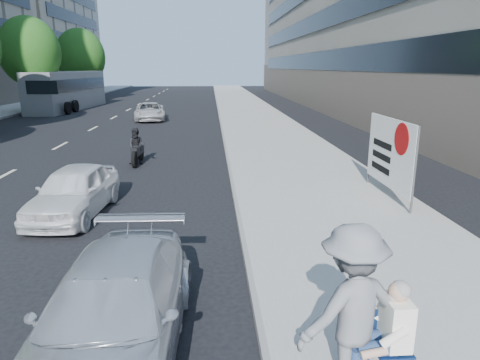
{
  "coord_description": "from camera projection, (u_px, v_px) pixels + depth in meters",
  "views": [
    {
      "loc": [
        0.8,
        -6.99,
        3.71
      ],
      "look_at": [
        1.45,
        2.5,
        1.18
      ],
      "focal_mm": 32.0,
      "sensor_mm": 36.0,
      "label": 1
    }
  ],
  "objects": [
    {
      "name": "ground",
      "position": [
        169.0,
        281.0,
        7.64
      ],
      "size": [
        160.0,
        160.0,
        0.0
      ],
      "primitive_type": "plane",
      "color": "black",
      "rests_on": "ground"
    },
    {
      "name": "near_sidewalk",
      "position": [
        261.0,
        126.0,
        27.16
      ],
      "size": [
        5.0,
        120.0,
        0.15
      ],
      "primitive_type": "cube",
      "color": "gray",
      "rests_on": "ground"
    },
    {
      "name": "tree_far_d",
      "position": [
        29.0,
        52.0,
        34.41
      ],
      "size": [
        4.8,
        4.8,
        7.65
      ],
      "color": "#382616",
      "rests_on": "ground"
    },
    {
      "name": "tree_far_e",
      "position": [
        80.0,
        57.0,
        47.93
      ],
      "size": [
        5.4,
        5.4,
        7.89
      ],
      "color": "#382616",
      "rests_on": "ground"
    },
    {
      "name": "seated_protester",
      "position": [
        382.0,
        327.0,
        4.8
      ],
      "size": [
        0.83,
        1.11,
        1.31
      ],
      "color": "navy",
      "rests_on": "near_sidewalk"
    },
    {
      "name": "jogger",
      "position": [
        351.0,
        310.0,
        4.67
      ],
      "size": [
        1.45,
        1.12,
        1.97
      ],
      "primitive_type": "imported",
      "rotation": [
        0.0,
        0.0,
        3.48
      ],
      "color": "slate",
      "rests_on": "near_sidewalk"
    },
    {
      "name": "protest_banner",
      "position": [
        390.0,
        153.0,
        11.83
      ],
      "size": [
        0.08,
        3.06,
        2.2
      ],
      "color": "#4C4C4C",
      "rests_on": "near_sidewalk"
    },
    {
      "name": "parked_sedan",
      "position": [
        113.0,
        312.0,
        5.51
      ],
      "size": [
        1.93,
        4.47,
        1.28
      ],
      "primitive_type": "imported",
      "rotation": [
        0.0,
        0.0,
        -0.03
      ],
      "color": "silver",
      "rests_on": "ground"
    },
    {
      "name": "white_sedan_near",
      "position": [
        74.0,
        191.0,
        10.92
      ],
      "size": [
        1.81,
        3.85,
        1.27
      ],
      "primitive_type": "imported",
      "rotation": [
        0.0,
        0.0,
        -0.08
      ],
      "color": "white",
      "rests_on": "ground"
    },
    {
      "name": "white_sedan_far",
      "position": [
        150.0,
        111.0,
        30.48
      ],
      "size": [
        2.56,
        4.66,
        1.24
      ],
      "primitive_type": "imported",
      "rotation": [
        0.0,
        0.0,
        0.12
      ],
      "color": "silver",
      "rests_on": "ground"
    },
    {
      "name": "motorcycle",
      "position": [
        137.0,
        148.0,
        16.64
      ],
      "size": [
        0.73,
        2.05,
        1.42
      ],
      "rotation": [
        0.0,
        0.0,
        -0.07
      ],
      "color": "black",
      "rests_on": "ground"
    },
    {
      "name": "bus",
      "position": [
        68.0,
        91.0,
        38.06
      ],
      "size": [
        3.66,
        12.25,
        3.3
      ],
      "rotation": [
        0.0,
        0.0,
        -0.09
      ],
      "color": "slate",
      "rests_on": "ground"
    }
  ]
}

